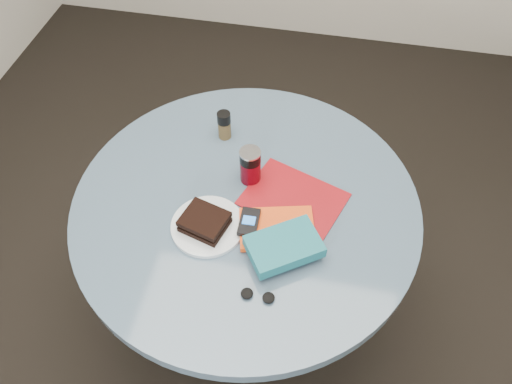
% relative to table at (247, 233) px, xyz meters
% --- Properties ---
extents(ground, '(4.00, 4.00, 0.00)m').
position_rel_table_xyz_m(ground, '(0.00, 0.00, -0.59)').
color(ground, black).
rests_on(ground, ground).
extents(table, '(1.00, 1.00, 0.75)m').
position_rel_table_xyz_m(table, '(0.00, 0.00, 0.00)').
color(table, black).
rests_on(table, ground).
extents(plate, '(0.20, 0.20, 0.01)m').
position_rel_table_xyz_m(plate, '(-0.08, -0.11, 0.17)').
color(plate, white).
rests_on(plate, table).
extents(sandwich, '(0.14, 0.13, 0.04)m').
position_rel_table_xyz_m(sandwich, '(-0.09, -0.12, 0.20)').
color(sandwich, black).
rests_on(sandwich, plate).
extents(soda_can, '(0.07, 0.07, 0.12)m').
position_rel_table_xyz_m(soda_can, '(-0.00, 0.09, 0.22)').
color(soda_can, '#560410').
rests_on(soda_can, table).
extents(pepper_grinder, '(0.06, 0.06, 0.10)m').
position_rel_table_xyz_m(pepper_grinder, '(-0.12, 0.24, 0.21)').
color(pepper_grinder, '#4E3E21').
rests_on(pepper_grinder, table).
extents(magazine, '(0.33, 0.29, 0.00)m').
position_rel_table_xyz_m(magazine, '(0.13, 0.03, 0.17)').
color(magazine, maroon).
rests_on(magazine, table).
extents(red_book, '(0.23, 0.18, 0.02)m').
position_rel_table_xyz_m(red_book, '(0.10, -0.08, 0.18)').
color(red_book, '#DD4511').
rests_on(red_book, magazine).
extents(novel, '(0.22, 0.20, 0.04)m').
position_rel_table_xyz_m(novel, '(0.14, -0.15, 0.20)').
color(novel, '#155B67').
rests_on(novel, red_book).
extents(mp3_player, '(0.05, 0.09, 0.02)m').
position_rel_table_xyz_m(mp3_player, '(0.03, -0.09, 0.19)').
color(mp3_player, black).
rests_on(mp3_player, red_book).
extents(headphones, '(0.09, 0.03, 0.02)m').
position_rel_table_xyz_m(headphones, '(0.09, -0.29, 0.17)').
color(headphones, black).
rests_on(headphones, table).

